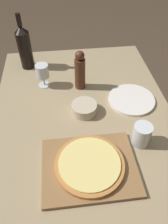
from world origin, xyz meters
name	(u,v)px	position (x,y,z in m)	size (l,w,h in m)	color
ground_plane	(84,187)	(0.00, 0.00, 0.00)	(12.00, 12.00, 0.00)	#4C3D2D
dining_table	(84,132)	(0.00, 0.00, 0.66)	(0.93, 1.38, 0.76)	#9E8966
cutting_board	(89,167)	(-0.01, -0.27, 0.77)	(0.39, 0.31, 0.02)	olive
pizza	(89,164)	(-0.01, -0.27, 0.79)	(0.29, 0.29, 0.02)	#BC7A3D
wine_bottle	(25,47)	(-0.31, 0.51, 0.90)	(0.08, 0.08, 0.34)	black
pepper_mill	(80,71)	(0.01, 0.26, 0.87)	(0.06, 0.06, 0.23)	#4C2819
wine_glass	(42,72)	(-0.20, 0.30, 0.85)	(0.07, 0.07, 0.14)	silver
small_bowl	(84,108)	(0.01, 0.06, 0.78)	(0.13, 0.13, 0.05)	beige
drinking_tumbler	(141,135)	(0.23, -0.17, 0.81)	(0.08, 0.08, 0.11)	silver
dinner_plate	(132,99)	(0.27, 0.11, 0.77)	(0.25, 0.25, 0.01)	white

